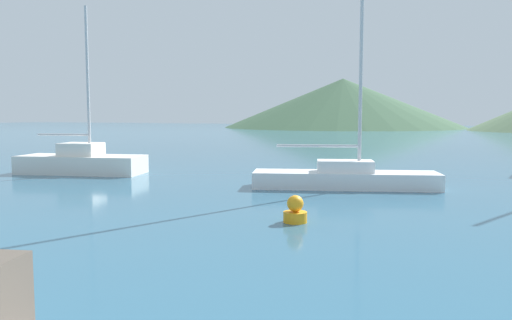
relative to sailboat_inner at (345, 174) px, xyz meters
The scene contains 4 objects.
sailboat_inner is the anchor object (origin of this frame).
sailboat_outer 11.50m from the sailboat_inner, behind, with size 5.66×3.12×7.11m.
buoy_marker 5.96m from the sailboat_inner, 88.27° to the right, with size 0.57×0.57×0.65m.
hill_west 80.87m from the sailboat_inner, 103.47° to the left, with size 45.60×45.60×9.38m.
Camera 1 is at (6.73, 0.32, 2.58)m, focal length 35.00 mm.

